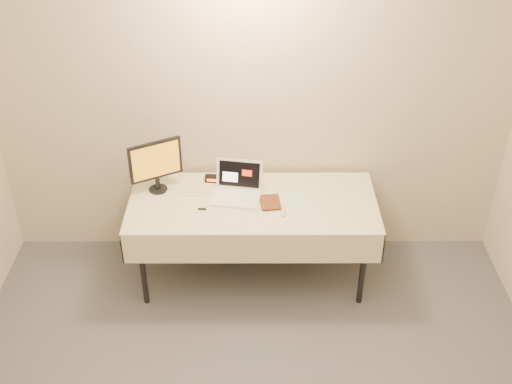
{
  "coord_description": "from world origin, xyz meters",
  "views": [
    {
      "loc": [
        0.02,
        -1.89,
        3.48
      ],
      "look_at": [
        0.02,
        1.99,
        0.86
      ],
      "focal_mm": 45.0,
      "sensor_mm": 36.0,
      "label": 1
    }
  ],
  "objects_px": {
    "monitor": "(156,163)",
    "laptop": "(237,188)",
    "table": "(253,208)",
    "book": "(260,193)"
  },
  "relations": [
    {
      "from": "table",
      "to": "book",
      "type": "relative_size",
      "value": 9.47
    },
    {
      "from": "table",
      "to": "book",
      "type": "height_order",
      "value": "book"
    },
    {
      "from": "laptop",
      "to": "book",
      "type": "xyz_separation_m",
      "value": [
        0.17,
        -0.12,
        0.04
      ]
    },
    {
      "from": "table",
      "to": "book",
      "type": "xyz_separation_m",
      "value": [
        0.06,
        -0.03,
        0.16
      ]
    },
    {
      "from": "book",
      "to": "laptop",
      "type": "bearing_deg",
      "value": 137.94
    },
    {
      "from": "table",
      "to": "monitor",
      "type": "height_order",
      "value": "monitor"
    },
    {
      "from": "table",
      "to": "laptop",
      "type": "bearing_deg",
      "value": 142.04
    },
    {
      "from": "table",
      "to": "book",
      "type": "bearing_deg",
      "value": -30.67
    },
    {
      "from": "table",
      "to": "monitor",
      "type": "distance_m",
      "value": 0.8
    },
    {
      "from": "monitor",
      "to": "laptop",
      "type": "bearing_deg",
      "value": -34.19
    }
  ]
}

